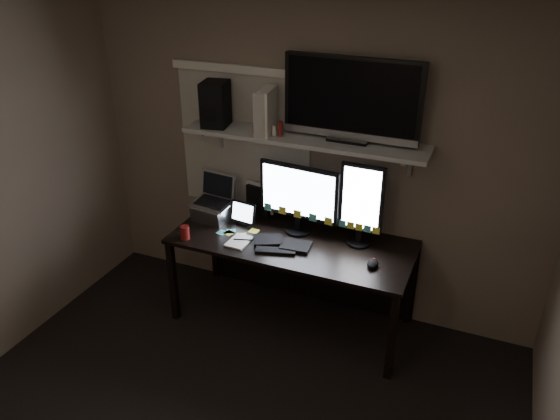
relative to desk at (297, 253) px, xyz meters
The scene contains 19 objects.
ceiling 2.49m from the desk, 90.00° to the right, with size 3.60×3.60×0.00m, color silver.
back_wall 0.74m from the desk, 90.00° to the left, with size 3.60×3.60×0.00m, color #6E5F4F.
window_blinds 0.96m from the desk, 156.69° to the left, with size 1.10×0.02×1.10m, color beige.
desk is the anchor object (origin of this frame).
wall_shelf 0.91m from the desk, 90.00° to the left, with size 1.80×0.35×0.03m, color #AFB0AB.
monitor_landscape 0.46m from the desk, 102.25° to the left, with size 0.63×0.07×0.56m, color black.
monitor_portrait 0.68m from the desk, ahead, with size 0.32×0.06×0.63m, color black.
keyboard 0.29m from the desk, 102.02° to the right, with size 0.44×0.17×0.03m, color black.
mouse 0.71m from the desk, 20.40° to the right, with size 0.07×0.12×0.04m, color black.
notepad 0.49m from the desk, 139.75° to the right, with size 0.15×0.21×0.01m, color white.
tablet 0.52m from the desk, behind, with size 0.22×0.09×0.19m, color black.
file_sorter 0.54m from the desk, 154.62° to the left, with size 0.21×0.09×0.26m, color black.
laptop 0.79m from the desk, behind, with size 0.31×0.25×0.35m, color #AEADB2.
cup 0.88m from the desk, 151.69° to the right, with size 0.07×0.07×0.10m, color maroon.
sticky_notes 0.50m from the desk, 155.89° to the right, with size 0.31×0.23×0.00m, color #FFFE45, non-canonical shape.
tv 1.26m from the desk, 20.80° to the left, with size 0.96×0.17×0.58m, color black.
game_console 1.12m from the desk, 169.46° to the left, with size 0.08×0.27×0.32m, color silver.
speaker 1.29m from the desk, behind, with size 0.18×0.22×0.33m, color black.
bottles 1.02m from the desk, behind, with size 0.19×0.04×0.12m, color #A50F0C, non-canonical shape.
Camera 1 is at (1.28, -1.86, 2.76)m, focal length 35.00 mm.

